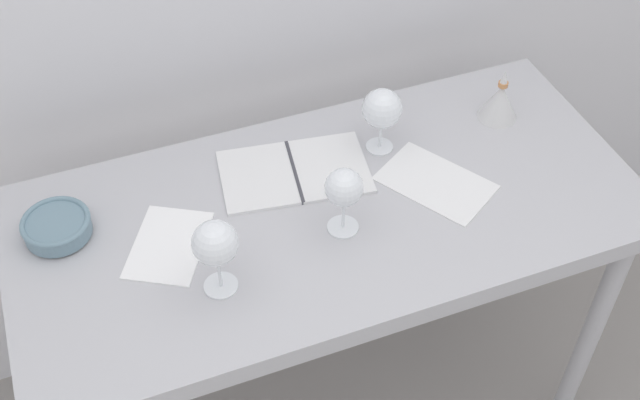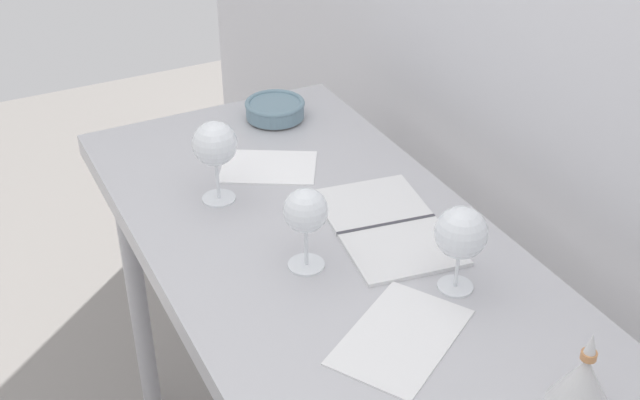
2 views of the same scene
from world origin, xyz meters
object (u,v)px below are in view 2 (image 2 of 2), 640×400
wine_glass_near_center (306,213)px  wine_glass_far_right (461,235)px  tasting_sheet_upper (269,167)px  wine_glass_near_left (215,146)px  tasting_sheet_lower (401,337)px  decanter_funnel (583,381)px  tasting_bowl (275,109)px  open_notebook (387,226)px

wine_glass_near_center → wine_glass_far_right: wine_glass_far_right is taller
wine_glass_far_right → tasting_sheet_upper: wine_glass_far_right is taller
tasting_sheet_upper → wine_glass_near_left: bearing=-33.8°
tasting_sheet_lower → decanter_funnel: (0.25, 0.16, 0.05)m
wine_glass_near_left → wine_glass_near_center: bearing=11.8°
decanter_funnel → wine_glass_far_right: bearing=-179.9°
wine_glass_far_right → tasting_sheet_upper: size_ratio=0.79×
wine_glass_near_center → tasting_sheet_upper: bearing=166.8°
tasting_bowl → wine_glass_near_left: bearing=-42.2°
tasting_bowl → tasting_sheet_upper: bearing=-27.9°
open_notebook → tasting_sheet_upper: open_notebook is taller
wine_glass_far_right → open_notebook: size_ratio=0.45×
tasting_sheet_upper → tasting_sheet_lower: 0.61m
wine_glass_near_center → decanter_funnel: size_ratio=1.16×
open_notebook → tasting_bowl: 0.53m
wine_glass_near_center → tasting_sheet_lower: (0.25, 0.05, -0.11)m
wine_glass_near_left → tasting_sheet_upper: 0.21m
open_notebook → tasting_sheet_lower: (0.29, -0.14, -0.00)m
wine_glass_near_left → wine_glass_far_right: bearing=29.9°
wine_glass_far_right → tasting_sheet_lower: 0.21m
wine_glass_near_center → tasting_bowl: wine_glass_near_center is taller
wine_glass_near_center → wine_glass_near_left: 0.30m
tasting_sheet_upper → tasting_sheet_lower: bearing=26.5°
tasting_sheet_lower → open_notebook: bearing=121.9°
open_notebook → tasting_bowl: tasting_bowl is taller
wine_glass_near_left → tasting_sheet_lower: bearing=11.8°
wine_glass_near_center → decanter_funnel: wine_glass_near_center is taller
tasting_sheet_upper → decanter_funnel: (0.86, 0.12, 0.05)m
tasting_sheet_upper → tasting_sheet_lower: (0.61, -0.03, 0.00)m
tasting_sheet_upper → decanter_funnel: 0.87m
wine_glass_near_center → wine_glass_near_left: size_ratio=0.92×
tasting_sheet_upper → tasting_sheet_lower: same height
open_notebook → tasting_sheet_upper: size_ratio=1.75×
wine_glass_far_right → decanter_funnel: size_ratio=1.18×
wine_glass_far_right → tasting_sheet_upper: 0.57m
wine_glass_near_center → wine_glass_near_left: bearing=-168.2°
wine_glass_near_center → tasting_bowl: 0.61m
wine_glass_far_right → tasting_bowl: bearing=-179.1°
wine_glass_far_right → decanter_funnel: wine_glass_far_right is taller
decanter_funnel → wine_glass_near_left: bearing=-161.0°
wine_glass_far_right → decanter_funnel: 0.32m
wine_glass_far_right → tasting_bowl: (-0.75, -0.01, -0.09)m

